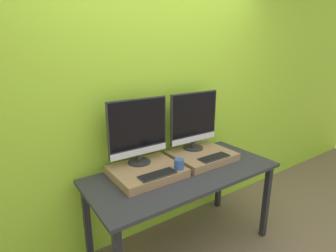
# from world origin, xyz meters

# --- Properties ---
(wall_back) EXTENTS (8.00, 0.04, 2.60)m
(wall_back) POSITION_xyz_m (0.00, 0.82, 1.30)
(wall_back) COLOR #9ED12D
(wall_back) RESTS_ON ground_plane
(workbench) EXTENTS (1.66, 0.75, 0.79)m
(workbench) POSITION_xyz_m (0.00, 0.37, 0.70)
(workbench) COLOR #2D2D33
(workbench) RESTS_ON ground_plane
(wooden_riser_left) EXTENTS (0.56, 0.47, 0.07)m
(wooden_riser_left) POSITION_xyz_m (-0.30, 0.49, 0.82)
(wooden_riser_left) COLOR #99754C
(wooden_riser_left) RESTS_ON workbench
(monitor_left) EXTENTS (0.54, 0.19, 0.56)m
(monitor_left) POSITION_xyz_m (-0.30, 0.61, 1.15)
(monitor_left) COLOR #282828
(monitor_left) RESTS_ON wooden_riser_left
(keyboard_left) EXTENTS (0.30, 0.11, 0.01)m
(keyboard_left) POSITION_xyz_m (-0.30, 0.32, 0.86)
(keyboard_left) COLOR #2D2D2D
(keyboard_left) RESTS_ON wooden_riser_left
(mug) EXTENTS (0.08, 0.08, 0.08)m
(mug) POSITION_xyz_m (-0.09, 0.32, 0.90)
(mug) COLOR #335693
(mug) RESTS_ON wooden_riser_left
(wooden_riser_right) EXTENTS (0.56, 0.47, 0.07)m
(wooden_riser_right) POSITION_xyz_m (0.30, 0.49, 0.82)
(wooden_riser_right) COLOR #99754C
(wooden_riser_right) RESTS_ON workbench
(monitor_right) EXTENTS (0.54, 0.19, 0.56)m
(monitor_right) POSITION_xyz_m (0.30, 0.61, 1.15)
(monitor_right) COLOR #282828
(monitor_right) RESTS_ON wooden_riser_right
(keyboard_right) EXTENTS (0.30, 0.11, 0.01)m
(keyboard_right) POSITION_xyz_m (0.30, 0.32, 0.86)
(keyboard_right) COLOR #2D2D2D
(keyboard_right) RESTS_ON wooden_riser_right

